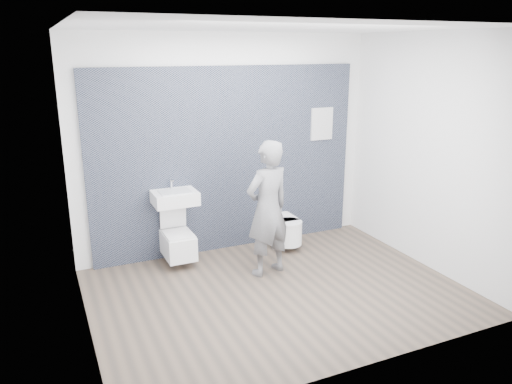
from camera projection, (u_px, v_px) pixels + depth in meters
name	position (u px, v px, depth m)	size (l,w,h in m)	color
ground	(278.00, 292.00, 5.54)	(4.00, 4.00, 0.00)	brown
room_shell	(280.00, 137.00, 5.06)	(4.00, 4.00, 4.00)	silver
tile_wall	(230.00, 246.00, 6.83)	(3.60, 0.06, 2.40)	black
washbasin	(175.00, 197.00, 6.07)	(0.53, 0.40, 0.40)	white
toilet_square	(178.00, 243.00, 6.19)	(0.35, 0.51, 0.69)	white
toilet_rounded	(285.00, 230.00, 6.73)	(0.36, 0.60, 0.33)	white
info_placard	(318.00, 232.00, 7.33)	(0.33, 0.03, 0.44)	white
visitor	(268.00, 209.00, 5.80)	(0.59, 0.39, 1.62)	gray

